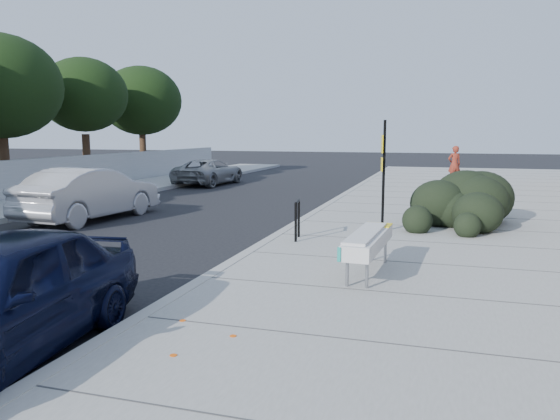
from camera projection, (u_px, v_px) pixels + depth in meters
The scene contains 13 objects.
ground at pixel (206, 286), 8.93m from camera, with size 120.00×120.00×0.00m, color black.
sidewalk_near at pixel (533, 243), 12.04m from camera, with size 11.20×50.00×0.15m, color gray.
curb_near at pixel (290, 229), 13.65m from camera, with size 0.22×50.00×0.17m, color #9E9E99.
curb_far at pixel (27, 215), 15.96m from camera, with size 0.22×50.00×0.17m, color #9E9E99.
tree_far_e at pixel (84, 95), 25.20m from camera, with size 4.00×4.00×5.90m.
tree_far_f at pixel (141, 101), 29.93m from camera, with size 4.40×4.40×6.07m.
bench at pixel (368, 241), 9.06m from camera, with size 0.59×2.30×0.69m.
bike_rack at pixel (297, 216), 11.98m from camera, with size 0.13×0.59×0.86m.
sign_post at pixel (383, 169), 12.77m from camera, with size 0.12×0.30×2.63m.
hedge at pixel (458, 194), 14.16m from camera, with size 2.03×4.06×1.52m, color black.
wagon_silver at pixel (90, 194), 15.55m from camera, with size 1.59×4.57×1.51m, color #A0A0A4.
suv_silver at pixel (209, 172), 26.04m from camera, with size 2.02×4.39×1.22m, color gray.
pedestrian at pixel (454, 164), 25.23m from camera, with size 0.63×0.41×1.71m, color maroon.
Camera 1 is at (3.69, -7.93, 2.50)m, focal length 35.00 mm.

